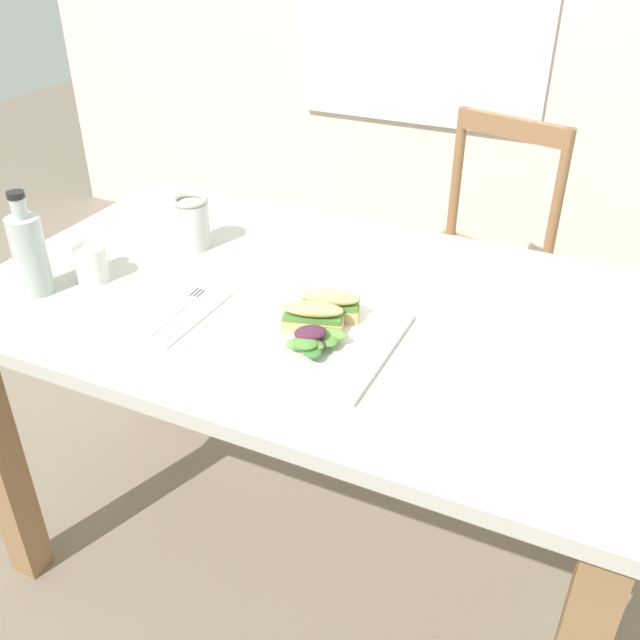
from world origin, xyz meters
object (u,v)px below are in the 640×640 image
Objects in this scene: sandwich_half_back at (330,304)px; fork_on_napkin at (181,307)px; cup_extra_side at (91,264)px; plate_lunch at (311,337)px; sandwich_half_front at (313,316)px; chair_wooden_far at (475,263)px; dining_table at (313,350)px; mason_jar_iced_tea at (192,225)px; bottle_cold_brew at (31,258)px.

sandwich_half_back is 0.65× the size of fork_on_napkin.
sandwich_half_back is at bearing 6.54° from cup_extra_side.
plate_lunch is 0.04m from sandwich_half_front.
fork_on_napkin is at bearing -108.92° from chair_wooden_far.
mason_jar_iced_tea is (-0.35, 0.10, 0.18)m from dining_table.
mason_jar_iced_tea is (-0.49, -0.77, 0.35)m from chair_wooden_far.
mason_jar_iced_tea is (-0.41, 0.24, 0.05)m from plate_lunch.
chair_wooden_far is 7.21× the size of sandwich_half_back.
bottle_cold_brew is (-0.58, -0.15, 0.04)m from sandwich_half_back.
bottle_cold_brew reaches higher than dining_table.
sandwich_half_front is 0.27m from fork_on_napkin.
dining_table is at bearing 115.43° from sandwich_half_front.
fork_on_napkin is (-0.27, -0.01, 0.00)m from plate_lunch.
dining_table is 11.32× the size of sandwich_half_front.
cup_extra_side is at bearing -164.36° from dining_table.
sandwich_half_back reaches higher than fork_on_napkin.
chair_wooden_far is at bearing 85.36° from sandwich_half_front.
plate_lunch is 0.59m from bottle_cold_brew.
mason_jar_iced_tea reaches higher than plate_lunch.
plate_lunch is 0.51m from cup_extra_side.
bottle_cold_brew is at bearing -157.70° from dining_table.
sandwich_half_back reaches higher than plate_lunch.
sandwich_half_back is (0.07, -0.07, 0.16)m from dining_table.
cup_extra_side is at bearing 178.64° from plate_lunch.
chair_wooden_far is 1.20m from cup_extra_side.
mason_jar_iced_tea reaches higher than fork_on_napkin.
cup_extra_side is (-0.51, 0.01, 0.03)m from plate_lunch.
sandwich_half_front is (0.06, -0.12, 0.16)m from dining_table.
cup_extra_side is at bearing -179.12° from sandwich_half_front.
plate_lunch is at bearing 7.36° from bottle_cold_brew.
dining_table is 18.21× the size of cup_extra_side.
dining_table is 7.36× the size of fork_on_napkin.
sandwich_half_back is at bearing -45.02° from dining_table.
plate_lunch is 1.38× the size of bottle_cold_brew.
fork_on_napkin is at bearing -144.88° from dining_table.
bottle_cold_brew is 0.12m from cup_extra_side.
fork_on_napkin is at bearing -177.58° from plate_lunch.
chair_wooden_far is 0.97m from mason_jar_iced_tea.
sandwich_half_front is at bearing 105.05° from plate_lunch.
mason_jar_iced_tea is (0.17, 0.31, -0.02)m from bottle_cold_brew.
bottle_cold_brew is (-0.58, -0.07, 0.07)m from plate_lunch.
fork_on_napkin is 0.87× the size of bottle_cold_brew.
bottle_cold_brew is at bearing -170.64° from sandwich_half_front.
bottle_cold_brew reaches higher than mason_jar_iced_tea.
cup_extra_side is at bearing 174.28° from fork_on_napkin.
fork_on_napkin is at bearing 11.68° from bottle_cold_brew.
chair_wooden_far is 2.94× the size of plate_lunch.
sandwich_half_back is 1.02× the size of mason_jar_iced_tea.
fork_on_napkin is at bearing -60.90° from mason_jar_iced_tea.
fork_on_napkin is at bearing -163.47° from sandwich_half_back.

